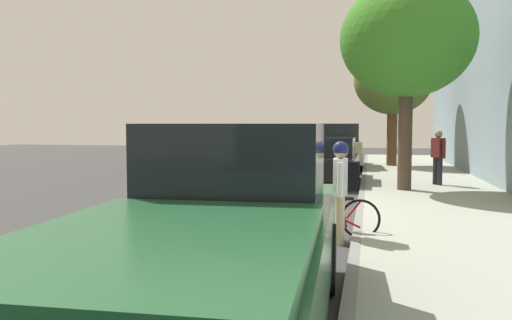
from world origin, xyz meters
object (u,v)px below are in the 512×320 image
Objects in this scene: parked_pickup_green_second at (216,243)px; parked_suv_tan_far at (338,145)px; street_tree_far_end at (393,81)px; parked_sedan_black_mid at (330,161)px; street_tree_mid_block at (407,40)px; cyclist_with_backpack at (342,182)px; pedestrian_on_phone at (438,154)px; bicycle_at_curb at (330,216)px.

parked_suv_tan_far is at bearing 90.24° from parked_pickup_green_second.
parked_sedan_black_mid is at bearing -108.48° from street_tree_far_end.
street_tree_mid_block reaches higher than parked_pickup_green_second.
cyclist_with_backpack is at bearing -102.07° from street_tree_mid_block.
parked_pickup_green_second is at bearing -96.67° from street_tree_far_end.
street_tree_mid_block is at bearing -126.68° from pedestrian_on_phone.
street_tree_mid_block reaches higher than pedestrian_on_phone.
cyclist_with_backpack is at bearing -86.21° from parked_suv_tan_far.
pedestrian_on_phone is at bearing 74.48° from parked_pickup_green_second.
street_tree_far_end is (2.34, 0.80, 2.87)m from parked_suv_tan_far.
parked_suv_tan_far is 14.04m from bicycle_at_curb.
parked_pickup_green_second is 4.18m from cyclist_with_backpack.
parked_pickup_green_second is at bearing -102.17° from cyclist_with_backpack.
parked_sedan_black_mid is 8.61m from cyclist_with_backpack.
cyclist_with_backpack is (0.85, -8.56, 0.27)m from parked_sedan_black_mid.
parked_suv_tan_far is (-0.10, 5.89, 0.27)m from parked_sedan_black_mid.
parked_suv_tan_far is at bearing 106.32° from street_tree_mid_block.
parked_sedan_black_mid is 2.67× the size of pedestrian_on_phone.
parked_pickup_green_second is at bearing -98.22° from bicycle_at_curb.
street_tree_mid_block is at bearing -90.00° from street_tree_far_end.
street_tree_mid_block is 1.09× the size of street_tree_far_end.
parked_pickup_green_second is 18.54m from parked_suv_tan_far.
street_tree_far_end is (1.61, 14.80, 3.53)m from bicycle_at_curb.
cyclist_with_backpack is (0.23, -0.45, 0.66)m from bicycle_at_curb.
cyclist_with_backpack is 1.01× the size of pedestrian_on_phone.
cyclist_with_backpack is at bearing -84.31° from parked_sedan_black_mid.
street_tree_mid_block reaches higher than bicycle_at_curb.
street_tree_mid_block is at bearing 77.93° from cyclist_with_backpack.
parked_suv_tan_far is at bearing 117.39° from pedestrian_on_phone.
street_tree_mid_block reaches higher than parked_suv_tan_far.
street_tree_far_end reaches higher than parked_sedan_black_mid.
parked_suv_tan_far reaches higher than parked_sedan_black_mid.
parked_pickup_green_second is at bearing -89.76° from parked_suv_tan_far.
parked_pickup_green_second is at bearing -105.52° from pedestrian_on_phone.
parked_suv_tan_far reaches higher than pedestrian_on_phone.
pedestrian_on_phone is at bearing -81.79° from street_tree_far_end.
parked_suv_tan_far is 2.87× the size of cyclist_with_backpack.
bicycle_at_curb is at bearing 116.66° from cyclist_with_backpack.
bicycle_at_curb is (0.63, -8.12, -0.39)m from parked_sedan_black_mid.
parked_suv_tan_far reaches higher than parked_pickup_green_second.
parked_suv_tan_far is 14.48m from cyclist_with_backpack.
parked_pickup_green_second reaches higher than cyclist_with_backpack.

